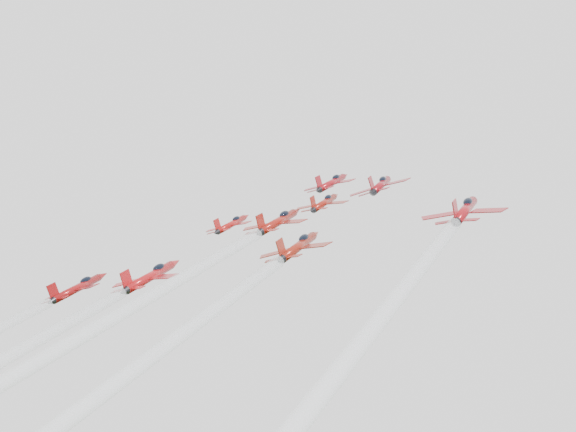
% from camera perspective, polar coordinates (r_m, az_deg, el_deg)
% --- Properties ---
extents(jet_lead, '(10.40, 12.77, 9.81)m').
position_cam_1_polar(jet_lead, '(147.86, 3.15, 2.41)').
color(jet_lead, maroon).
extents(jet_row2_left, '(8.49, 10.43, 8.01)m').
position_cam_1_polar(jet_row2_left, '(131.38, -4.01, -0.55)').
color(jet_row2_left, '#A5110F').
extents(jet_row2_center, '(8.59, 10.55, 8.11)m').
position_cam_1_polar(jet_row2_center, '(124.12, 2.62, 0.98)').
color(jet_row2_center, maroon).
extents(jet_row2_right, '(10.05, 12.34, 9.48)m').
position_cam_1_polar(jet_row2_right, '(126.07, 6.64, 2.24)').
color(jet_row2_right, maroon).
extents(jet_center, '(10.45, 91.73, 69.59)m').
position_cam_1_polar(jet_center, '(76.77, -15.55, -9.67)').
color(jet_center, maroon).
extents(jet_rear_right, '(9.21, 80.84, 61.33)m').
position_cam_1_polar(jet_rear_right, '(57.57, -16.01, -14.28)').
color(jet_rear_right, maroon).
extents(jet_rear_farright, '(9.25, 81.22, 61.62)m').
position_cam_1_polar(jet_rear_farright, '(47.00, 2.94, -12.37)').
color(jet_rear_farright, '#A10F15').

